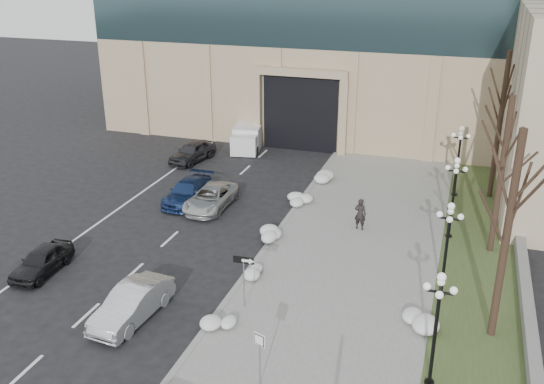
% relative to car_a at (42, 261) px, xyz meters
% --- Properties ---
extents(sidewalk, '(9.00, 40.00, 0.12)m').
position_rel_car_a_xyz_m(sidewalk, '(14.27, 5.37, -0.60)').
color(sidewalk, gray).
rests_on(sidewalk, ground).
extents(curb, '(0.30, 40.00, 0.14)m').
position_rel_car_a_xyz_m(curb, '(9.77, 5.37, -0.59)').
color(curb, gray).
rests_on(curb, ground).
extents(grass_strip, '(4.00, 40.00, 0.10)m').
position_rel_car_a_xyz_m(grass_strip, '(20.77, 5.37, -0.61)').
color(grass_strip, '#364623').
rests_on(grass_strip, ground).
extents(stone_wall, '(0.50, 30.00, 0.70)m').
position_rel_car_a_xyz_m(stone_wall, '(22.77, 7.37, -0.31)').
color(stone_wall, gray).
rests_on(stone_wall, ground).
extents(car_a, '(1.73, 3.95, 1.32)m').
position_rel_car_a_xyz_m(car_a, '(0.00, 0.00, 0.00)').
color(car_a, black).
rests_on(car_a, ground).
extents(car_b, '(2.01, 4.72, 1.51)m').
position_rel_car_a_xyz_m(car_b, '(6.39, -2.19, 0.09)').
color(car_b, '#B8BCC1').
rests_on(car_b, ground).
extents(car_c, '(1.97, 4.80, 1.39)m').
position_rel_car_a_xyz_m(car_c, '(2.90, 10.63, 0.03)').
color(car_c, navy).
rests_on(car_c, ground).
extents(car_d, '(2.27, 4.88, 1.35)m').
position_rel_car_a_xyz_m(car_d, '(4.73, 10.17, 0.01)').
color(car_d, '#B5B5B5').
rests_on(car_d, ground).
extents(car_e, '(2.57, 4.69, 1.51)m').
position_rel_car_a_xyz_m(car_e, '(-0.23, 18.01, 0.09)').
color(car_e, '#2D2C31').
rests_on(car_e, ground).
extents(pedestrian, '(0.74, 0.54, 1.86)m').
position_rel_car_a_xyz_m(pedestrian, '(14.14, 9.76, 0.39)').
color(pedestrian, black).
rests_on(pedestrian, sidewalk).
extents(box_truck, '(3.13, 6.21, 1.88)m').
position_rel_car_a_xyz_m(box_truck, '(2.56, 22.83, 0.25)').
color(box_truck, silver).
rests_on(box_truck, ground).
extents(one_way_sign, '(0.99, 0.27, 2.64)m').
position_rel_car_a_xyz_m(one_way_sign, '(10.91, 0.04, 1.52)').
color(one_way_sign, slate).
rests_on(one_way_sign, ground).
extents(keep_sign, '(0.48, 0.20, 2.32)m').
position_rel_car_a_xyz_m(keep_sign, '(13.13, -4.65, 1.04)').
color(keep_sign, slate).
rests_on(keep_sign, ground).
extents(snow_clump_c, '(1.10, 1.60, 0.36)m').
position_rel_car_a_xyz_m(snow_clump_c, '(10.36, -1.92, -0.36)').
color(snow_clump_c, silver).
rests_on(snow_clump_c, sidewalk).
extents(snow_clump_d, '(1.10, 1.60, 0.36)m').
position_rel_car_a_xyz_m(snow_clump_d, '(10.20, 2.91, -0.36)').
color(snow_clump_d, silver).
rests_on(snow_clump_d, sidewalk).
extents(snow_clump_e, '(1.10, 1.60, 0.36)m').
position_rel_car_a_xyz_m(snow_clump_e, '(9.88, 7.04, -0.36)').
color(snow_clump_e, silver).
rests_on(snow_clump_e, sidewalk).
extents(snow_clump_f, '(1.10, 1.60, 0.36)m').
position_rel_car_a_xyz_m(snow_clump_f, '(9.88, 12.19, -0.36)').
color(snow_clump_f, silver).
rests_on(snow_clump_f, sidewalk).
extents(snow_clump_g, '(1.10, 1.60, 0.36)m').
position_rel_car_a_xyz_m(snow_clump_g, '(10.06, 16.71, -0.36)').
color(snow_clump_g, silver).
rests_on(snow_clump_g, sidewalk).
extents(snow_clump_i, '(1.10, 1.60, 0.36)m').
position_rel_car_a_xyz_m(snow_clump_i, '(18.41, 0.86, -0.36)').
color(snow_clump_i, silver).
rests_on(snow_clump_i, sidewalk).
extents(lamppost_a, '(1.18, 1.18, 4.76)m').
position_rel_car_a_xyz_m(lamppost_a, '(19.07, -2.63, 2.41)').
color(lamppost_a, black).
rests_on(lamppost_a, ground).
extents(lamppost_b, '(1.18, 1.18, 4.76)m').
position_rel_car_a_xyz_m(lamppost_b, '(19.07, 3.87, 2.41)').
color(lamppost_b, black).
rests_on(lamppost_b, ground).
extents(lamppost_c, '(1.18, 1.18, 4.76)m').
position_rel_car_a_xyz_m(lamppost_c, '(19.07, 10.37, 2.41)').
color(lamppost_c, black).
rests_on(lamppost_c, ground).
extents(lamppost_d, '(1.18, 1.18, 4.76)m').
position_rel_car_a_xyz_m(lamppost_d, '(19.07, 16.87, 2.41)').
color(lamppost_d, black).
rests_on(lamppost_d, ground).
extents(tree_near, '(3.20, 3.20, 9.00)m').
position_rel_car_a_xyz_m(tree_near, '(21.27, 1.37, 5.17)').
color(tree_near, black).
rests_on(tree_near, ground).
extents(tree_mid, '(3.20, 3.20, 8.50)m').
position_rel_car_a_xyz_m(tree_mid, '(21.27, 9.37, 4.84)').
color(tree_mid, black).
rests_on(tree_mid, ground).
extents(tree_far, '(3.20, 3.20, 9.50)m').
position_rel_car_a_xyz_m(tree_far, '(21.27, 17.37, 5.49)').
color(tree_far, black).
rests_on(tree_far, ground).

